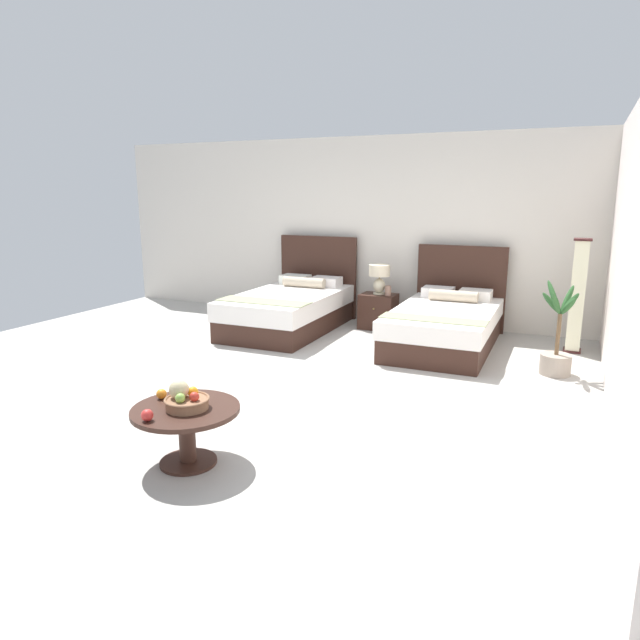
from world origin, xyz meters
TOP-DOWN VIEW (x-y plane):
  - ground_plane at (0.00, 0.00)m, footprint 9.65×10.19m
  - wall_back at (0.00, 3.29)m, footprint 9.65×0.12m
  - wall_side_right at (3.02, 0.40)m, footprint 0.12×5.79m
  - bed_near_window at (-1.13, 2.11)m, footprint 1.30×2.22m
  - bed_near_corner at (1.12, 2.12)m, footprint 1.27×2.18m
  - nightstand at (0.02, 2.69)m, footprint 0.51×0.42m
  - table_lamp at (0.02, 2.71)m, footprint 0.30×0.30m
  - vase at (0.17, 2.65)m, footprint 0.09×0.09m
  - coffee_table at (0.12, -1.92)m, footprint 0.78×0.78m
  - fruit_bowl at (0.12, -1.92)m, footprint 0.32×0.32m
  - loose_apple at (0.03, -2.22)m, footprint 0.08×0.08m
  - loose_orange at (-0.16, -1.85)m, footprint 0.08×0.08m
  - floor_lamp_corner at (2.64, 2.52)m, footprint 0.21×0.21m
  - potted_palm at (2.48, 1.46)m, footprint 0.40×0.48m

SIDE VIEW (x-z plane):
  - ground_plane at x=0.00m, z-range -0.02..0.00m
  - nightstand at x=0.02m, z-range 0.00..0.51m
  - potted_palm at x=2.48m, z-range -0.24..0.79m
  - bed_near_corner at x=1.12m, z-range -0.31..0.90m
  - bed_near_window at x=-1.13m, z-range -0.33..0.95m
  - coffee_table at x=0.12m, z-range 0.11..0.54m
  - loose_orange at x=-0.16m, z-range 0.44..0.52m
  - loose_apple at x=0.03m, z-range 0.44..0.52m
  - fruit_bowl at x=0.12m, z-range 0.41..0.61m
  - vase at x=0.17m, z-range 0.51..0.65m
  - floor_lamp_corner at x=2.64m, z-range 0.00..1.41m
  - table_lamp at x=0.02m, z-range 0.57..0.99m
  - wall_back at x=0.00m, z-range 0.00..2.77m
  - wall_side_right at x=3.02m, z-range 0.00..2.77m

